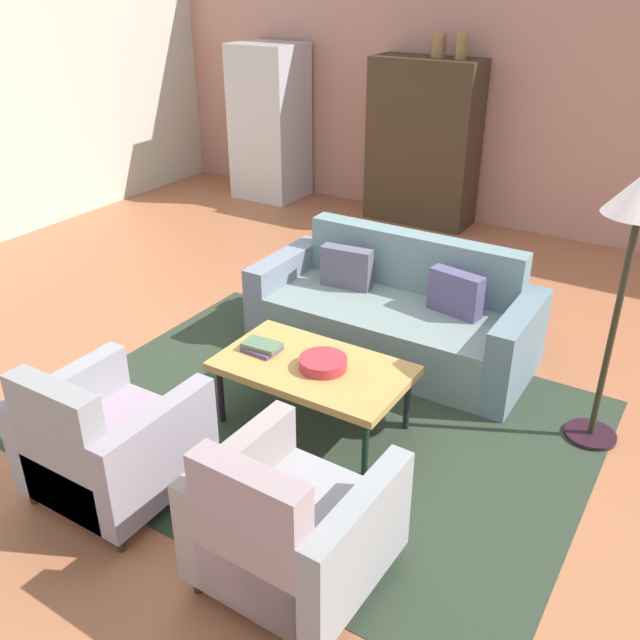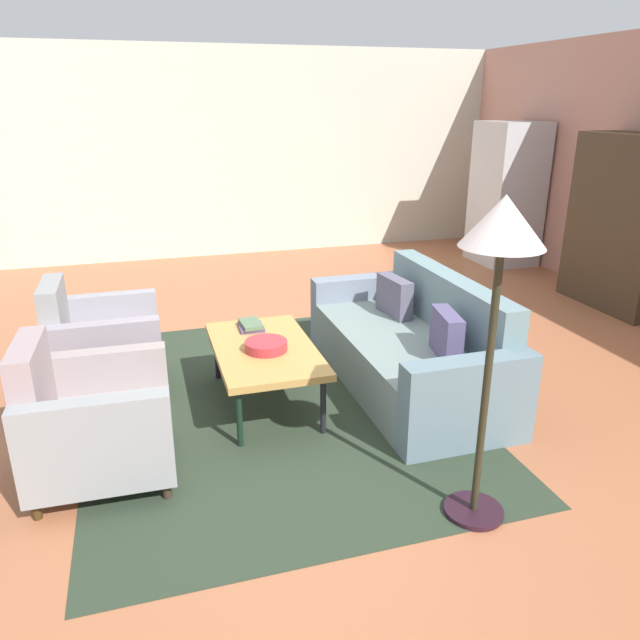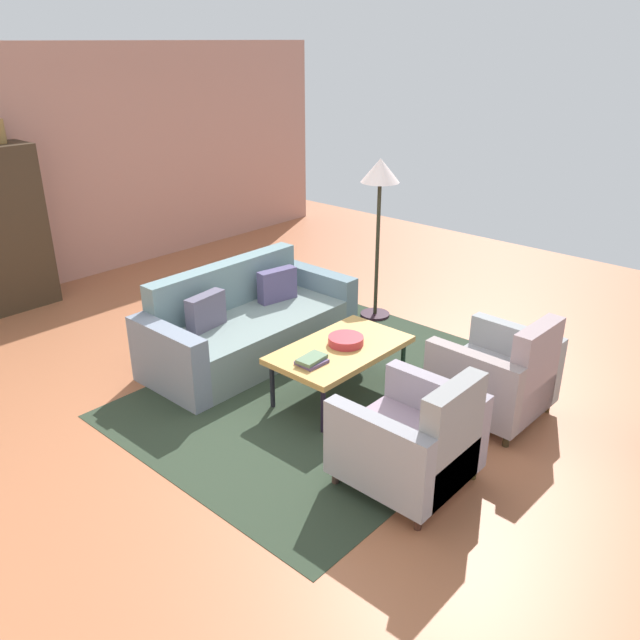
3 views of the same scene
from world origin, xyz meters
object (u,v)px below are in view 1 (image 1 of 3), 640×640
object	(u,v)px
armchair_right	(288,530)
fruit_bowl	(323,363)
cabinet	(423,143)
vase_tall	(439,45)
floor_lamp	(637,221)
couch	(396,315)
refrigerator	(270,123)
vase_round	(461,46)
armchair_left	(106,446)
book_stack	(262,347)
coffee_table	(313,370)

from	to	relation	value
armchair_right	fruit_bowl	world-z (taller)	armchair_right
fruit_bowl	cabinet	bearing A→B (deg)	106.34
fruit_bowl	vase_tall	world-z (taller)	vase_tall
vase_tall	fruit_bowl	bearing A→B (deg)	-74.95
floor_lamp	cabinet	bearing A→B (deg)	129.54
armchair_right	couch	bearing A→B (deg)	105.87
fruit_bowl	refrigerator	size ratio (longest dim) A/B	0.16
armchair_right	floor_lamp	xyz separation A→B (m)	(0.97, 1.98, 1.10)
vase_round	refrigerator	size ratio (longest dim) A/B	0.14
armchair_left	vase_round	size ratio (longest dim) A/B	3.51
couch	cabinet	xyz separation A→B (m)	(-1.12, 2.89, 0.61)
fruit_bowl	floor_lamp	distance (m)	1.95
vase_round	cabinet	bearing A→B (deg)	179.23
armchair_right	fruit_bowl	xyz separation A→B (m)	(-0.53, 1.17, 0.15)
armchair_left	refrigerator	size ratio (longest dim) A/B	0.48
armchair_right	cabinet	world-z (taller)	cabinet
vase_round	vase_tall	bearing A→B (deg)	180.00
vase_tall	vase_round	size ratio (longest dim) A/B	0.96
book_stack	floor_lamp	world-z (taller)	floor_lamp
armchair_left	vase_round	world-z (taller)	vase_round
refrigerator	cabinet	bearing A→B (deg)	2.96
coffee_table	vase_round	size ratio (longest dim) A/B	4.79
vase_tall	floor_lamp	distance (m)	4.19
armchair_right	vase_round	size ratio (longest dim) A/B	3.51
book_stack	fruit_bowl	bearing A→B (deg)	2.93
coffee_table	cabinet	size ratio (longest dim) A/B	0.67
couch	fruit_bowl	size ratio (longest dim) A/B	7.02
fruit_bowl	vase_tall	bearing A→B (deg)	105.05
vase_tall	floor_lamp	bearing A→B (deg)	-51.48
couch	vase_round	distance (m)	3.41
coffee_table	vase_tall	distance (m)	4.46
cabinet	vase_tall	size ratio (longest dim) A/B	7.51
armchair_right	book_stack	distance (m)	1.51
book_stack	vase_tall	bearing A→B (deg)	98.96
refrigerator	floor_lamp	bearing A→B (deg)	-33.81
book_stack	vase_round	distance (m)	4.36
couch	fruit_bowl	world-z (taller)	couch
couch	refrigerator	xyz separation A→B (m)	(-3.14, 2.79, 0.64)
coffee_table	book_stack	world-z (taller)	book_stack
couch	cabinet	world-z (taller)	cabinet
floor_lamp	vase_round	bearing A→B (deg)	125.72
book_stack	vase_round	size ratio (longest dim) A/B	1.00
vase_tall	armchair_right	bearing A→B (deg)	-72.81
coffee_table	refrigerator	size ratio (longest dim) A/B	0.65
couch	vase_round	xyz separation A→B (m)	(-0.77, 2.89, 1.64)
armchair_right	fruit_bowl	distance (m)	1.29
vase_tall	armchair_left	bearing A→B (deg)	-85.39
armchair_left	armchair_right	world-z (taller)	same
refrigerator	fruit_bowl	bearing A→B (deg)	-51.01
cabinet	vase_tall	distance (m)	1.02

